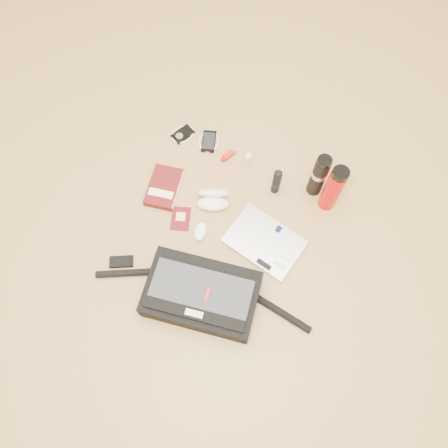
# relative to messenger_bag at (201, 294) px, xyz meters

# --- Properties ---
(ground) EXTENTS (4.00, 4.00, 0.00)m
(ground) POSITION_rel_messenger_bag_xyz_m (-0.05, 0.23, -0.06)
(ground) COLOR #A47B44
(ground) RESTS_ON ground
(messenger_bag) EXTENTS (0.94, 0.38, 0.13)m
(messenger_bag) POSITION_rel_messenger_bag_xyz_m (0.00, 0.00, 0.00)
(messenger_bag) COLOR black
(messenger_bag) RESTS_ON ground
(laptop) EXTENTS (0.36, 0.28, 0.03)m
(laptop) POSITION_rel_messenger_bag_xyz_m (0.14, 0.35, -0.05)
(laptop) COLOR #A7A7A9
(laptop) RESTS_ON ground
(book) EXTENTS (0.18, 0.24, 0.04)m
(book) POSITION_rel_messenger_bag_xyz_m (-0.40, 0.39, -0.04)
(book) COLOR #4B0D0D
(book) RESTS_ON ground
(passport) EXTENTS (0.12, 0.14, 0.01)m
(passport) POSITION_rel_messenger_bag_xyz_m (-0.26, 0.28, -0.06)
(passport) COLOR #4B0913
(passport) RESTS_ON ground
(mouse) EXTENTS (0.08, 0.10, 0.03)m
(mouse) POSITION_rel_messenger_bag_xyz_m (-0.14, 0.26, -0.04)
(mouse) COLOR white
(mouse) RESTS_ON ground
(sunglasses_case) EXTENTS (0.19, 0.17, 0.09)m
(sunglasses_case) POSITION_rel_messenger_bag_xyz_m (-0.17, 0.43, -0.03)
(sunglasses_case) COLOR white
(sunglasses_case) RESTS_ON ground
(ipod) EXTENTS (0.12, 0.13, 0.01)m
(ipod) POSITION_rel_messenger_bag_xyz_m (-0.47, 0.70, -0.05)
(ipod) COLOR black
(ipod) RESTS_ON ground
(phone) EXTENTS (0.13, 0.14, 0.01)m
(phone) POSITION_rel_messenger_bag_xyz_m (-0.34, 0.72, -0.05)
(phone) COLOR black
(phone) RESTS_ON ground
(inhaler) EXTENTS (0.05, 0.10, 0.03)m
(inhaler) POSITION_rel_messenger_bag_xyz_m (-0.21, 0.69, -0.05)
(inhaler) COLOR red
(inhaler) RESTS_ON ground
(spray_bottle) EXTENTS (0.03, 0.03, 0.11)m
(spray_bottle) POSITION_rel_messenger_bag_xyz_m (-0.10, 0.68, -0.01)
(spray_bottle) COLOR #A7CEE2
(spray_bottle) RESTS_ON ground
(aerosol_can) EXTENTS (0.04, 0.04, 0.17)m
(aerosol_can) POSITION_rel_messenger_bag_xyz_m (0.07, 0.62, 0.02)
(aerosol_can) COLOR black
(aerosol_can) RESTS_ON ground
(thermos_black) EXTENTS (0.09, 0.09, 0.27)m
(thermos_black) POSITION_rel_messenger_bag_xyz_m (0.23, 0.70, 0.07)
(thermos_black) COLOR black
(thermos_black) RESTS_ON ground
(thermos_red) EXTENTS (0.09, 0.09, 0.30)m
(thermos_red) POSITION_rel_messenger_bag_xyz_m (0.31, 0.66, 0.09)
(thermos_red) COLOR #B10808
(thermos_red) RESTS_ON ground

